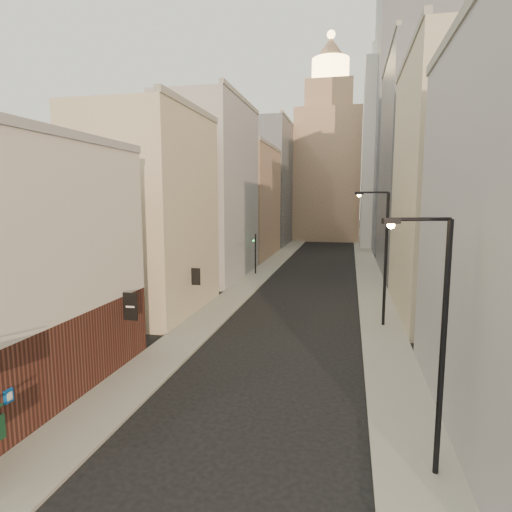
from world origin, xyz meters
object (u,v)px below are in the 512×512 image
at_px(streetlamp_near, 437,334).
at_px(streetlamp_mid, 383,251).
at_px(clock_tower, 328,160).
at_px(traffic_light_left, 255,248).
at_px(white_tower, 385,147).

bearing_deg(streetlamp_near, streetlamp_mid, 72.95).
xyz_separation_m(clock_tower, streetlamp_mid, (7.37, -66.62, -12.04)).
height_order(clock_tower, streetlamp_mid, clock_tower).
bearing_deg(traffic_light_left, clock_tower, -77.13).
height_order(clock_tower, streetlamp_near, clock_tower).
bearing_deg(clock_tower, traffic_light_left, -97.21).
bearing_deg(traffic_light_left, streetlamp_near, 131.21).
height_order(white_tower, streetlamp_mid, white_tower).
bearing_deg(streetlamp_near, white_tower, 68.79).
xyz_separation_m(white_tower, traffic_light_left, (-17.07, -33.99, -15.27)).
distance_m(white_tower, streetlamp_mid, 54.33).
distance_m(streetlamp_near, traffic_light_left, 38.66).
xyz_separation_m(clock_tower, traffic_light_left, (-6.07, -47.99, -14.30)).
relative_size(white_tower, traffic_light_left, 8.30).
xyz_separation_m(streetlamp_near, traffic_light_left, (-13.92, 36.03, -1.67)).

